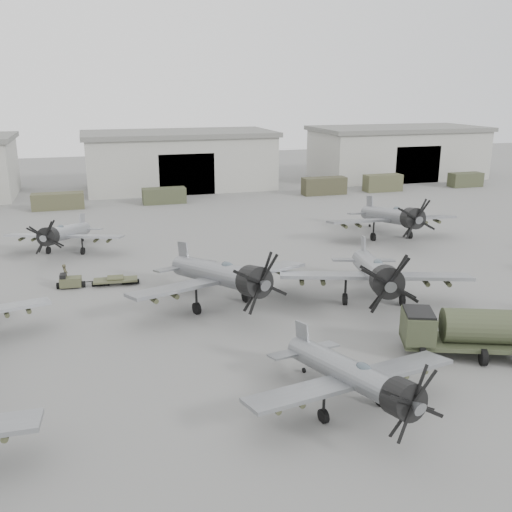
{
  "coord_description": "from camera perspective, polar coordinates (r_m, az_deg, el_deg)",
  "views": [
    {
      "loc": [
        -13.86,
        -26.88,
        15.21
      ],
      "look_at": [
        -1.7,
        14.14,
        2.5
      ],
      "focal_mm": 40.0,
      "sensor_mm": 36.0,
      "label": 1
    }
  ],
  "objects": [
    {
      "name": "fuel_tanker",
      "position": [
        35.69,
        20.26,
        -6.86
      ],
      "size": [
        7.86,
        5.02,
        2.88
      ],
      "rotation": [
        0.0,
        0.0,
        -0.37
      ],
      "color": "#373E28",
      "rests_on": "ground"
    },
    {
      "name": "hangar_center",
      "position": [
        90.57,
        -7.69,
        9.53
      ],
      "size": [
        29.0,
        14.8,
        8.7
      ],
      "color": "#9E9E94",
      "rests_on": "ground"
    },
    {
      "name": "support_truck_6",
      "position": [
        89.1,
        12.55,
        7.15
      ],
      "size": [
        5.74,
        2.2,
        2.52
      ],
      "primitive_type": "cube",
      "color": "#45462E",
      "rests_on": "ground"
    },
    {
      "name": "aircraft_mid_2",
      "position": [
        41.56,
        11.88,
        -1.63
      ],
      "size": [
        13.7,
        12.34,
        5.5
      ],
      "rotation": [
        0.0,
        0.0,
        -0.32
      ],
      "color": "gray",
      "rests_on": "ground"
    },
    {
      "name": "support_truck_2",
      "position": [
        78.27,
        -19.18,
        5.21
      ],
      "size": [
        6.49,
        2.2,
        2.11
      ],
      "primitive_type": "cube",
      "color": "#43432C",
      "rests_on": "ground"
    },
    {
      "name": "support_truck_7",
      "position": [
        97.02,
        20.22,
        7.17
      ],
      "size": [
        5.26,
        2.2,
        2.19
      ],
      "primitive_type": "cube",
      "color": "#3A3E29",
      "rests_on": "ground"
    },
    {
      "name": "hangar_right",
      "position": [
        103.44,
        13.91,
        10.06
      ],
      "size": [
        29.0,
        14.8,
        8.7
      ],
      "color": "#9E9E94",
      "rests_on": "ground"
    },
    {
      "name": "ground",
      "position": [
        33.85,
        9.77,
        -10.42
      ],
      "size": [
        220.0,
        220.0,
        0.0
      ],
      "primitive_type": "plane",
      "color": "slate",
      "rests_on": "ground"
    },
    {
      "name": "aircraft_far_0",
      "position": [
        56.44,
        -18.71,
        2.14
      ],
      "size": [
        11.0,
        9.92,
        4.44
      ],
      "rotation": [
        0.0,
        0.0,
        -0.35
      ],
      "color": "#96989E",
      "rests_on": "ground"
    },
    {
      "name": "ground_crew",
      "position": [
        47.96,
        -18.52,
        -1.76
      ],
      "size": [
        0.43,
        0.63,
        1.71
      ],
      "primitive_type": "imported",
      "rotation": [
        0.0,
        0.0,
        1.6
      ],
      "color": "#3C3A27",
      "rests_on": "ground"
    },
    {
      "name": "tug_trailer",
      "position": [
        47.08,
        -16.47,
        -2.43
      ],
      "size": [
        6.04,
        1.61,
        1.2
      ],
      "rotation": [
        0.0,
        0.0,
        -0.08
      ],
      "color": "#43452D",
      "rests_on": "ground"
    },
    {
      "name": "aircraft_far_1",
      "position": [
        60.18,
        13.59,
        3.86
      ],
      "size": [
        13.6,
        12.24,
        5.43
      ],
      "rotation": [
        0.0,
        0.0,
        -0.07
      ],
      "color": "gray",
      "rests_on": "ground"
    },
    {
      "name": "aircraft_near_1",
      "position": [
        28.0,
        9.96,
        -11.83
      ],
      "size": [
        11.2,
        10.08,
        4.45
      ],
      "rotation": [
        0.0,
        0.0,
        0.17
      ],
      "color": "gray",
      "rests_on": "ground"
    },
    {
      "name": "aircraft_mid_1",
      "position": [
        40.21,
        -3.35,
        -1.95
      ],
      "size": [
        13.62,
        12.26,
        5.45
      ],
      "rotation": [
        0.0,
        0.0,
        0.3
      ],
      "color": "gray",
      "rests_on": "ground"
    },
    {
      "name": "support_truck_5",
      "position": [
        84.91,
        6.83,
        6.97
      ],
      "size": [
        6.47,
        2.2,
        2.52
      ],
      "primitive_type": "cube",
      "color": "#3A3926",
      "rests_on": "ground"
    },
    {
      "name": "support_truck_3",
      "position": [
        78.78,
        -9.17,
        5.98
      ],
      "size": [
        5.79,
        2.2,
        2.09
      ],
      "primitive_type": "cube",
      "color": "#3A3F29",
      "rests_on": "ground"
    }
  ]
}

